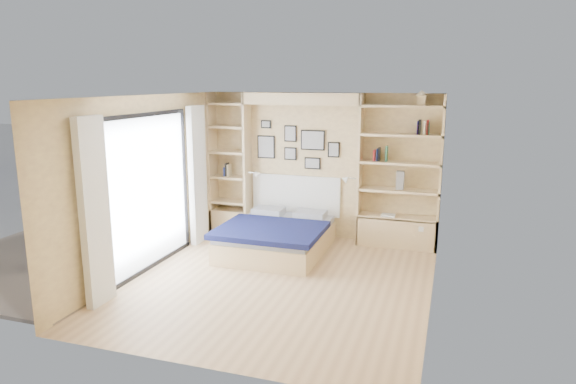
% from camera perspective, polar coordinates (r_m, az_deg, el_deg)
% --- Properties ---
extents(ground, '(4.50, 4.50, 0.00)m').
position_cam_1_polar(ground, '(7.11, -0.97, -9.99)').
color(ground, tan).
rests_on(ground, ground).
extents(room_shell, '(4.50, 4.50, 4.50)m').
position_cam_1_polar(room_shell, '(8.31, -0.12, 1.05)').
color(room_shell, '#E8CA86').
rests_on(room_shell, ground).
extents(bed, '(1.59, 2.00, 1.07)m').
position_cam_1_polar(bed, '(8.25, -1.19, -4.86)').
color(bed, '#DBBA8D').
rests_on(bed, ground).
extents(photo_gallery, '(1.48, 0.02, 0.82)m').
position_cam_1_polar(photo_gallery, '(8.90, 0.88, 5.24)').
color(photo_gallery, black).
rests_on(photo_gallery, ground).
extents(reading_lamps, '(1.92, 0.12, 0.15)m').
position_cam_1_polar(reading_lamps, '(8.73, 1.39, 1.75)').
color(reading_lamps, silver).
rests_on(reading_lamps, ground).
extents(shelf_decor, '(3.51, 0.23, 2.03)m').
position_cam_1_polar(shelf_decor, '(8.42, 10.71, 5.29)').
color(shelf_decor, '#A51E1E').
rests_on(shelf_decor, ground).
extents(deck, '(3.20, 4.00, 0.05)m').
position_cam_1_polar(deck, '(8.88, -23.67, -6.45)').
color(deck, '#756457').
rests_on(deck, ground).
extents(deck_chair, '(0.49, 0.77, 0.75)m').
position_cam_1_polar(deck_chair, '(8.37, -23.64, -5.00)').
color(deck_chair, tan).
rests_on(deck_chair, ground).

